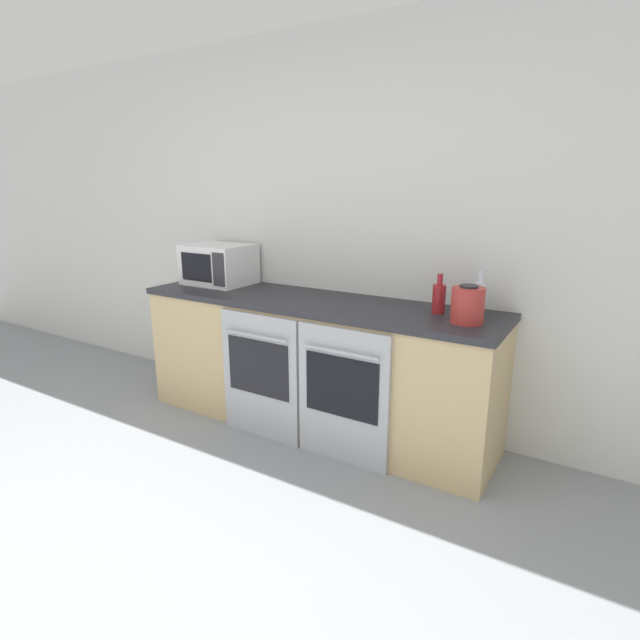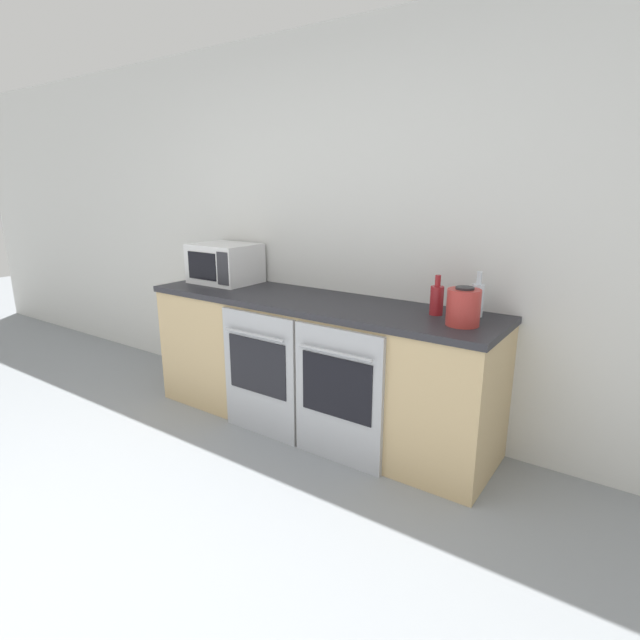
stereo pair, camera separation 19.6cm
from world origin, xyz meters
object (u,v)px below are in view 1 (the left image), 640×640
object	(u,v)px
oven_left	(260,376)
bottle_red	(439,298)
bottle_clear	(479,297)
microwave	(219,264)
oven_right	(342,396)
kettle	(468,305)

from	to	relation	value
oven_left	bottle_red	xyz separation A→B (m)	(1.01, 0.40, 0.55)
bottle_clear	microwave	bearing A→B (deg)	-177.76
bottle_red	microwave	bearing A→B (deg)	179.46
oven_left	oven_right	bearing A→B (deg)	0.00
oven_left	microwave	world-z (taller)	microwave
oven_right	kettle	xyz separation A→B (m)	(0.61, 0.27, 0.56)
bottle_red	kettle	world-z (taller)	bottle_red
kettle	bottle_red	bearing A→B (deg)	146.62
microwave	kettle	world-z (taller)	microwave
bottle_clear	bottle_red	bearing A→B (deg)	-155.93
microwave	kettle	size ratio (longest dim) A/B	2.31
oven_right	bottle_red	distance (m)	0.80
microwave	bottle_red	bearing A→B (deg)	-0.54
oven_left	kettle	bearing A→B (deg)	12.54
oven_right	kettle	bearing A→B (deg)	23.95
oven_right	microwave	size ratio (longest dim) A/B	1.75
bottle_clear	bottle_red	xyz separation A→B (m)	(-0.20, -0.09, -0.01)
oven_left	bottle_red	bearing A→B (deg)	21.67
bottle_clear	oven_right	bearing A→B (deg)	-141.03
kettle	bottle_clear	bearing A→B (deg)	89.51
bottle_clear	oven_left	bearing A→B (deg)	-157.92
bottle_red	kettle	distance (m)	0.24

